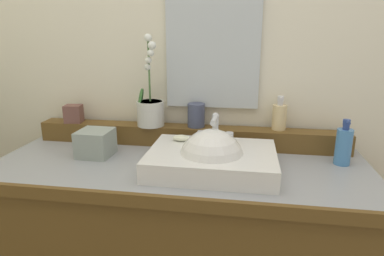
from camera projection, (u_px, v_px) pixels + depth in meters
The scene contains 11 objects.
wall_back at pixel (195, 29), 1.53m from camera, with size 3.01×0.20×2.69m, color silver.
back_ledge at pixel (189, 136), 1.50m from camera, with size 1.36×0.09×0.09m, color brown.
sink_basin at pixel (212, 161), 1.22m from camera, with size 0.46×0.34×0.27m.
soap_bar at pixel (183, 138), 1.33m from camera, with size 0.07×0.04×0.02m, color silver.
potted_plant at pixel (150, 107), 1.48m from camera, with size 0.12×0.12×0.39m.
soap_dispenser at pixel (279, 116), 1.43m from camera, with size 0.06×0.06×0.14m.
tumbler_cup at pixel (196, 115), 1.47m from camera, with size 0.07×0.07×0.10m, color #3F465F.
trinket_box at pixel (74, 114), 1.54m from camera, with size 0.08×0.06×0.08m, color brown.
lotion_bottle at pixel (344, 146), 1.27m from camera, with size 0.06×0.06×0.18m.
tissue_box at pixel (96, 143), 1.37m from camera, with size 0.13×0.13×0.11m, color gray.
mirror at pixel (213, 40), 1.42m from camera, with size 0.40×0.02×0.58m, color silver.
Camera 1 is at (0.24, -1.19, 1.34)m, focal length 31.58 mm.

